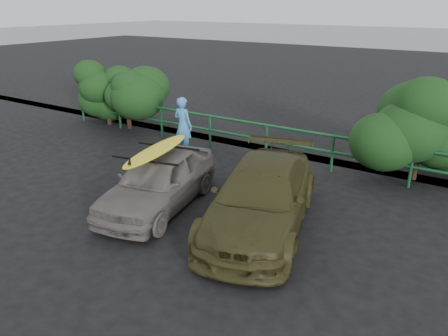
# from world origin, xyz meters

# --- Properties ---
(ground) EXTENTS (80.00, 80.00, 0.00)m
(ground) POSITION_xyz_m (0.00, 0.00, 0.00)
(ground) COLOR black
(guardrail) EXTENTS (14.00, 0.08, 1.04)m
(guardrail) POSITION_xyz_m (0.00, 5.00, 0.52)
(guardrail) COLOR #164E28
(guardrail) RESTS_ON ground
(shrub_left) EXTENTS (3.20, 2.40, 2.18)m
(shrub_left) POSITION_xyz_m (-4.80, 5.40, 1.09)
(shrub_left) COLOR #183D16
(shrub_left) RESTS_ON ground
(shrub_right) EXTENTS (3.20, 2.40, 2.37)m
(shrub_right) POSITION_xyz_m (5.00, 5.50, 1.18)
(shrub_right) COLOR #183D16
(shrub_right) RESTS_ON ground
(sedan) EXTENTS (2.18, 3.89, 1.25)m
(sedan) POSITION_xyz_m (0.54, 0.80, 0.62)
(sedan) COLOR slate
(sedan) RESTS_ON ground
(olive_vehicle) EXTENTS (3.01, 4.82, 1.30)m
(olive_vehicle) POSITION_xyz_m (2.89, 1.23, 0.65)
(olive_vehicle) COLOR #3B381A
(olive_vehicle) RESTS_ON ground
(man) EXTENTS (0.66, 0.46, 1.74)m
(man) POSITION_xyz_m (-1.28, 4.01, 0.87)
(man) COLOR #4692D2
(man) RESTS_ON ground
(roof_rack) EXTENTS (1.73, 1.37, 0.05)m
(roof_rack) POSITION_xyz_m (0.54, 0.80, 1.27)
(roof_rack) COLOR black
(roof_rack) RESTS_ON sedan
(surfboard) EXTENTS (1.02, 2.56, 0.07)m
(surfboard) POSITION_xyz_m (0.54, 0.80, 1.34)
(surfboard) COLOR yellow
(surfboard) RESTS_ON roof_rack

